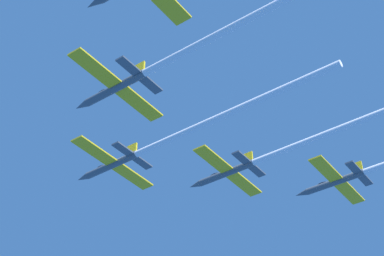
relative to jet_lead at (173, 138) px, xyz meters
The scene contains 3 objects.
jet_lead is the anchor object (origin of this frame).
jet_left_wing 20.20m from the jet_lead, 140.31° to the right, with size 20.34×52.26×3.37m.
jet_right_wing 22.32m from the jet_lead, 43.52° to the right, with size 20.34×56.07×3.37m.
Camera 1 is at (-70.10, -70.19, -66.51)m, focal length 57.52 mm.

